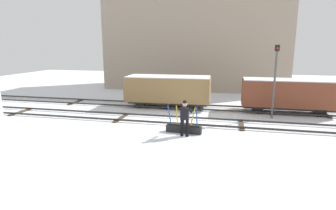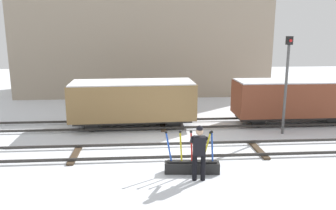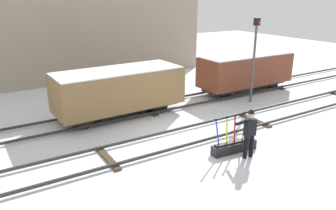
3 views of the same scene
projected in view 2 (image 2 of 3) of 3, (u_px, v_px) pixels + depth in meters
The scene contains 9 objects.
ground_plane at pixel (169, 153), 12.89m from camera, with size 60.00×60.00×0.00m, color silver.
track_main_line at pixel (169, 151), 12.86m from camera, with size 44.00×1.94×0.18m.
track_siding_near at pixel (163, 124), 16.49m from camera, with size 44.00×1.94×0.18m.
switch_lever_frame at pixel (192, 165), 11.07m from camera, with size 1.82×0.51×1.45m.
rail_worker at pixel (199, 149), 10.38m from camera, with size 0.57×0.67×1.78m.
signal_post at pixel (287, 76), 14.74m from camera, with size 0.24×0.32×4.35m.
apartment_building at pixel (143, 30), 25.22m from camera, with size 18.13×6.15×9.23m.
freight_car_back_track at pixel (133, 101), 16.12m from camera, with size 5.93×2.44×2.23m.
freight_car_mid_siding at pixel (293, 99), 16.71m from camera, with size 5.76×1.95×2.20m.
Camera 2 is at (-0.95, -12.14, 4.60)m, focal length 36.02 mm.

